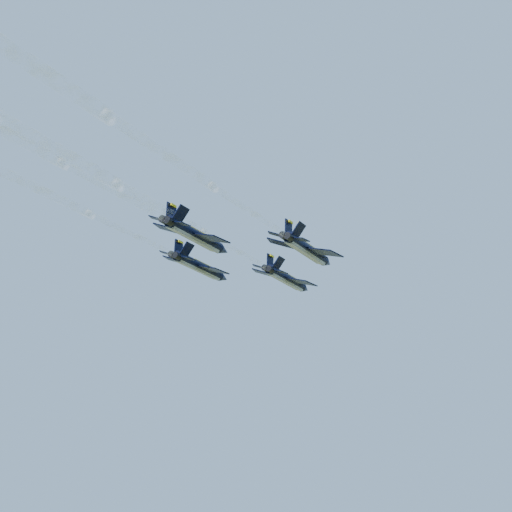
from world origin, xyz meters
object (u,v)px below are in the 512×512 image
at_px(jet_right, 308,250).
at_px(jet_left, 200,267).
at_px(jet_slot, 196,236).
at_px(jet_lead, 287,279).

bearing_deg(jet_right, jet_left, 179.57).
xyz_separation_m(jet_right, jet_slot, (-11.60, -12.00, 0.00)).
bearing_deg(jet_slot, jet_right, 52.37).
height_order(jet_lead, jet_right, same).
relative_size(jet_right, jet_slot, 1.00).
height_order(jet_left, jet_right, same).
bearing_deg(jet_right, jet_slot, -127.63).
xyz_separation_m(jet_left, jet_right, (18.38, -2.20, 0.00)).
distance_m(jet_right, jet_slot, 16.69).
height_order(jet_right, jet_slot, same).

